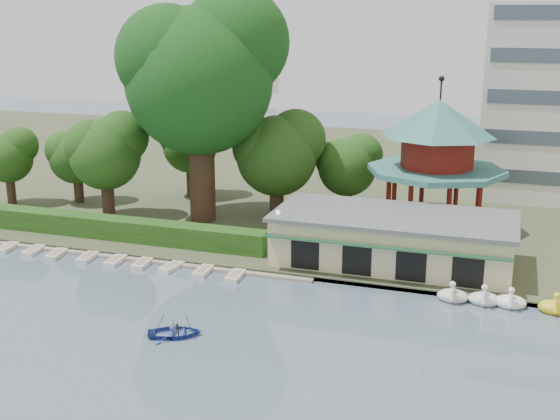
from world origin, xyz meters
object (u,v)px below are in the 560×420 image
at_px(boathouse, 393,238).
at_px(rowboat_with_passengers, 175,329).
at_px(pavilion, 437,152).
at_px(big_tree, 202,69).
at_px(dock, 116,255).

bearing_deg(boathouse, rowboat_with_passengers, -122.66).
relative_size(pavilion, big_tree, 0.63).
xyz_separation_m(big_tree, rowboat_with_passengers, (8.16, -22.86, -14.05)).
bearing_deg(big_tree, dock, -106.11).
distance_m(dock, big_tree, 18.42).
relative_size(boathouse, pavilion, 1.38).
bearing_deg(boathouse, dock, -167.76).
distance_m(boathouse, rowboat_with_passengers, 19.83).
relative_size(pavilion, rowboat_with_passengers, 2.40).
xyz_separation_m(boathouse, rowboat_with_passengers, (-10.65, -16.62, -1.89)).
xyz_separation_m(boathouse, big_tree, (-18.82, 6.24, 12.16)).
height_order(pavilion, rowboat_with_passengers, pavilion).
bearing_deg(dock, pavilion, 31.66).
height_order(boathouse, rowboat_with_passengers, boathouse).
bearing_deg(pavilion, big_tree, -169.70).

